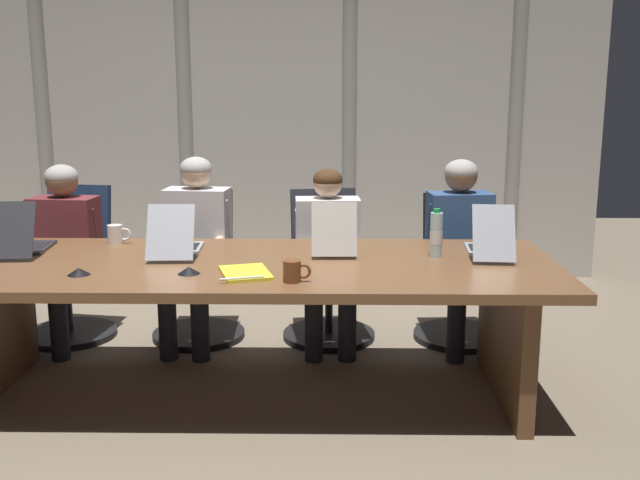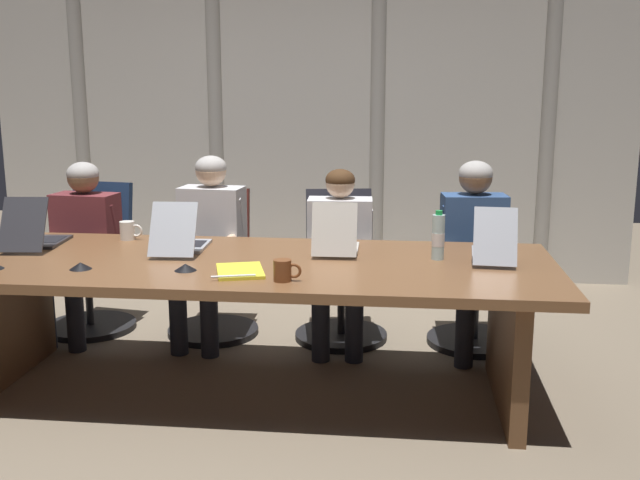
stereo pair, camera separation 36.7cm
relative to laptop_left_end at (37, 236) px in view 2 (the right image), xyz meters
name	(u,v)px [view 2 (the right image)]	position (x,y,z in m)	size (l,w,h in m)	color
ground_plane	(247,392)	(1.24, -0.20, -0.79)	(10.74, 10.74, 0.00)	#7F705B
conference_table	(245,289)	(1.24, -0.20, -0.21)	(3.22, 1.17, 0.73)	brown
curtain_backdrop	(306,95)	(1.23, 2.33, 0.75)	(5.37, 0.17, 3.09)	beige
laptop_left_end	(37,236)	(0.00, 0.00, 0.00)	(0.28, 0.50, 0.30)	#2D2D33
laptop_left_mid	(181,241)	(0.85, -0.02, 0.00)	(0.27, 0.49, 0.29)	#A8ADB7
laptop_center	(336,243)	(1.70, 0.02, 0.00)	(0.24, 0.40, 0.29)	beige
laptop_right_mid	(493,248)	(2.53, -0.03, 0.00)	(0.25, 0.49, 0.29)	#A8ADB7
office_chair_left_end	(92,275)	(-0.03, 0.76, -0.43)	(0.60, 0.61, 0.98)	navy
office_chair_left_mid	(214,280)	(0.81, 0.76, -0.44)	(0.60, 0.60, 0.95)	#511E19
office_chair_center	(341,284)	(1.66, 0.76, -0.43)	(0.60, 0.61, 0.96)	#2D2D38
office_chair_right_mid	(475,289)	(2.52, 0.76, -0.44)	(0.60, 0.60, 0.93)	black
person_left_end	(80,238)	(-0.02, 0.61, -0.14)	(0.45, 0.57, 1.14)	brown
person_left_mid	(208,237)	(0.83, 0.61, -0.11)	(0.44, 0.57, 1.19)	silver
person_center	(339,248)	(1.67, 0.60, -0.16)	(0.43, 0.56, 1.11)	silver
person_right_mid	(475,244)	(2.50, 0.61, -0.12)	(0.44, 0.57, 1.18)	#335184
water_bottle_primary	(438,237)	(2.24, -0.07, 0.06)	(0.07, 0.07, 0.26)	silver
coffee_mug_near	(283,270)	(1.51, -0.59, -0.01)	(0.13, 0.08, 0.10)	brown
coffee_mug_far	(128,231)	(0.45, 0.23, 0.00)	(0.14, 0.09, 0.11)	white
conference_mic_left_side	(80,266)	(0.47, -0.48, -0.04)	(0.11, 0.11, 0.04)	black
conference_mic_middle	(185,267)	(1.00, -0.45, -0.04)	(0.11, 0.11, 0.04)	black
spiral_notepad	(240,271)	(1.27, -0.46, -0.05)	(0.30, 0.35, 0.03)	yellow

